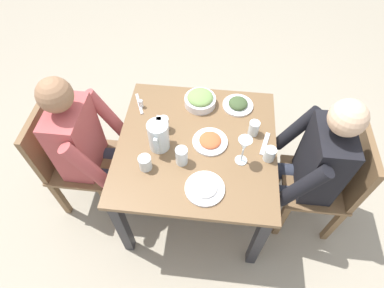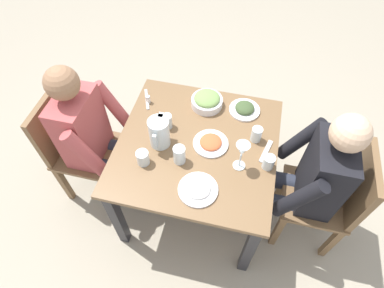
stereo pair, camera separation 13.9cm
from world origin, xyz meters
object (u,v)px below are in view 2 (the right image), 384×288
object	(u,v)px
diner_near	(97,137)
salad_bowl	(207,101)
water_pitcher	(159,133)
plate_yoghurt	(198,189)
chair_far	(332,196)
plate_dolmas	(245,109)
diner_far	(304,177)
salt_shaker	(148,99)
dining_table	(197,154)
water_glass_by_pitcher	(256,134)
water_glass_near_right	(179,155)
plate_rice_curry	(211,143)
water_glass_near_left	(143,158)
wine_glass	(242,151)
water_glass_far_right	(269,162)
chair_near	(74,144)
water_glass_far_left	(167,121)

from	to	relation	value
diner_near	salad_bowl	bearing A→B (deg)	119.36
water_pitcher	plate_yoghurt	world-z (taller)	water_pitcher
chair_far	plate_dolmas	bearing A→B (deg)	-120.56
diner_far	salt_shaker	size ratio (longest dim) A/B	21.32
dining_table	water_glass_by_pitcher	distance (m)	0.38
chair_far	water_glass_by_pitcher	bearing A→B (deg)	-105.68
chair_far	water_glass_near_right	xyz separation A→B (m)	(0.11, -0.92, 0.28)
water_glass_by_pitcher	diner_far	bearing A→B (deg)	65.13
water_pitcher	plate_rice_curry	world-z (taller)	water_pitcher
water_glass_near_left	wine_glass	world-z (taller)	wine_glass
plate_rice_curry	diner_far	bearing A→B (deg)	85.26
salad_bowl	salt_shaker	xyz separation A→B (m)	(0.06, -0.38, -0.01)
diner_near	plate_yoghurt	xyz separation A→B (m)	(0.27, 0.71, 0.09)
diner_near	water_glass_far_right	distance (m)	1.07
dining_table	plate_yoghurt	world-z (taller)	plate_yoghurt
chair_far	diner_near	bearing A→B (deg)	-89.91
diner_near	water_glass_by_pitcher	bearing A→B (deg)	98.63
water_glass_near_left	water_glass_by_pitcher	size ratio (longest dim) A/B	0.92
chair_far	diner_near	size ratio (longest dim) A/B	0.74
plate_dolmas	water_glass_by_pitcher	bearing A→B (deg)	23.75
dining_table	water_glass_far_right	xyz separation A→B (m)	(0.06, 0.42, 0.15)
diner_near	plate_yoghurt	world-z (taller)	diner_near
water_pitcher	plate_rice_curry	distance (m)	0.31
wine_glass	chair_near	bearing A→B (deg)	-93.17
plate_rice_curry	plate_dolmas	size ratio (longest dim) A/B	1.06
plate_rice_curry	water_glass_far_left	size ratio (longest dim) A/B	2.20
plate_rice_curry	salt_shaker	world-z (taller)	salt_shaker
chair_near	water_glass_near_right	xyz separation A→B (m)	(0.10, 0.77, 0.28)
diner_near	water_glass_far_right	bearing A→B (deg)	88.43
chair_far	diner_far	distance (m)	0.25
water_glass_near_right	water_glass_far_right	world-z (taller)	water_glass_near_right
plate_yoghurt	water_glass_near_right	distance (m)	0.22
salad_bowl	water_glass_near_left	size ratio (longest dim) A/B	2.28
chair_near	water_glass_far_left	bearing A→B (deg)	100.91
water_pitcher	wine_glass	world-z (taller)	wine_glass
water_pitcher	salad_bowl	xyz separation A→B (m)	(-0.36, 0.20, -0.05)
chair_far	salt_shaker	distance (m)	1.29
water_glass_far_left	water_glass_near_right	bearing A→B (deg)	31.06
water_glass_near_right	water_glass_by_pitcher	xyz separation A→B (m)	(-0.25, 0.40, -0.01)
plate_yoghurt	salt_shaker	distance (m)	0.72
chair_near	wine_glass	xyz separation A→B (m)	(0.06, 1.11, 0.37)
chair_far	plate_dolmas	size ratio (longest dim) A/B	4.36
plate_yoghurt	water_glass_near_right	bearing A→B (deg)	-138.28
water_glass_by_pitcher	salt_shaker	bearing A→B (deg)	-101.35
salad_bowl	water_glass_near_left	distance (m)	0.58
diner_far	plate_dolmas	size ratio (longest dim) A/B	5.86
water_glass_near_left	water_glass_far_left	bearing A→B (deg)	168.59
diner_far	water_glass_near_right	distance (m)	0.73
plate_yoghurt	wine_glass	xyz separation A→B (m)	(-0.20, 0.19, 0.13)
plate_dolmas	water_glass_far_left	bearing A→B (deg)	-61.45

